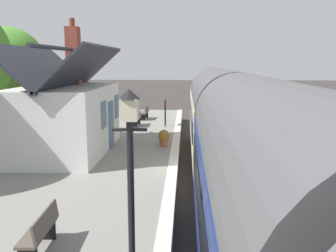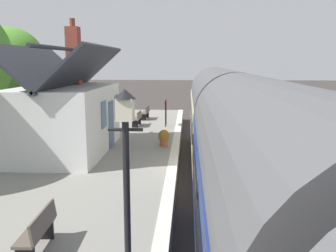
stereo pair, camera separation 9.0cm
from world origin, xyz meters
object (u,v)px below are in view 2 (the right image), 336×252
(planter_edge_near, at_px, (96,111))
(tree_far_right, at_px, (9,59))
(train, at_px, (263,184))
(planter_under_sign, at_px, (164,138))
(lamp_post_platform, at_px, (126,160))
(bench_by_lamp, at_px, (146,112))
(station_sign_board, at_px, (166,106))
(station_building, at_px, (66,116))
(bench_near_building, at_px, (38,230))
(bench_mid_platform, at_px, (137,118))

(planter_edge_near, distance_m, tree_far_right, 6.69)
(train, bearing_deg, tree_far_right, 38.25)
(planter_under_sign, height_order, lamp_post_platform, lamp_post_platform)
(bench_by_lamp, relative_size, planter_edge_near, 1.58)
(lamp_post_platform, bearing_deg, station_sign_board, 1.45)
(planter_under_sign, xyz_separation_m, lamp_post_platform, (-11.28, -0.19, 2.03))
(station_building, height_order, tree_far_right, tree_far_right)
(bench_by_lamp, relative_size, lamp_post_platform, 0.41)
(bench_by_lamp, relative_size, planter_under_sign, 1.85)
(bench_by_lamp, distance_m, bench_near_building, 17.48)
(lamp_post_platform, height_order, tree_far_right, tree_far_right)
(station_building, relative_size, planter_edge_near, 7.38)
(bench_near_building, xyz_separation_m, station_sign_board, (14.96, -1.69, 0.71))
(bench_by_lamp, xyz_separation_m, planter_under_sign, (-7.88, -1.73, -0.08))
(bench_by_lamp, relative_size, bench_near_building, 1.00)
(station_building, xyz_separation_m, station_sign_board, (6.60, -3.83, -0.38))
(bench_mid_platform, bearing_deg, bench_by_lamp, -4.32)
(bench_near_building, height_order, lamp_post_platform, lamp_post_platform)
(bench_by_lamp, distance_m, planter_under_sign, 8.07)
(station_building, relative_size, bench_mid_platform, 4.71)
(bench_by_lamp, height_order, planter_edge_near, planter_edge_near)
(bench_mid_platform, xyz_separation_m, lamp_post_platform, (-16.52, -2.12, 1.96))
(train, xyz_separation_m, bench_mid_platform, (14.49, 4.53, -0.93))
(station_building, xyz_separation_m, bench_mid_platform, (6.49, -2.14, -1.09))
(bench_mid_platform, relative_size, bench_by_lamp, 0.99)
(train, height_order, bench_mid_platform, train)
(bench_near_building, relative_size, planter_edge_near, 1.58)
(bench_mid_platform, distance_m, bench_by_lamp, 2.65)
(train, relative_size, bench_mid_platform, 21.38)
(planter_edge_near, bearing_deg, bench_near_building, -169.73)
(station_sign_board, bearing_deg, planter_edge_near, 61.89)
(station_building, xyz_separation_m, lamp_post_platform, (-10.03, -4.25, 0.87))
(station_sign_board, bearing_deg, train, -169.01)
(train, height_order, planter_under_sign, train)
(bench_by_lamp, relative_size, station_sign_board, 0.90)
(bench_mid_platform, relative_size, planter_edge_near, 1.57)
(lamp_post_platform, distance_m, station_sign_board, 16.69)
(lamp_post_platform, bearing_deg, planter_edge_near, 15.38)
(bench_mid_platform, relative_size, tree_far_right, 0.20)
(lamp_post_platform, relative_size, tree_far_right, 0.50)
(bench_by_lamp, distance_m, lamp_post_platform, 19.36)
(bench_mid_platform, xyz_separation_m, bench_by_lamp, (2.64, -0.20, 0.00))
(bench_near_building, bearing_deg, planter_edge_near, 10.27)
(bench_near_building, distance_m, lamp_post_platform, 3.33)
(bench_by_lamp, bearing_deg, bench_near_building, 179.37)
(station_building, xyz_separation_m, bench_by_lamp, (9.13, -2.34, -1.09))
(train, relative_size, bench_near_building, 21.23)
(bench_near_building, relative_size, station_sign_board, 0.90)
(train, relative_size, planter_edge_near, 33.51)
(planter_edge_near, height_order, lamp_post_platform, lamp_post_platform)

